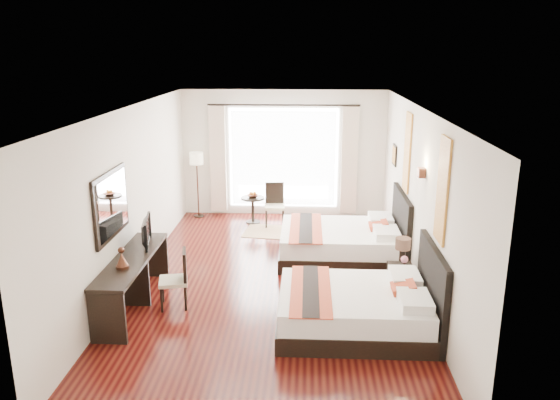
{
  "coord_description": "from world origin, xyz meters",
  "views": [
    {
      "loc": [
        0.53,
        -8.17,
        3.68
      ],
      "look_at": [
        0.09,
        0.49,
        1.24
      ],
      "focal_mm": 35.0,
      "sensor_mm": 36.0,
      "label": 1
    }
  ],
  "objects_px": {
    "side_table": "(253,210)",
    "table_lamp": "(403,245)",
    "bed_far": "(344,242)",
    "floor_lamp": "(197,163)",
    "fruit_bowl": "(253,196)",
    "vase": "(404,263)",
    "television": "(143,231)",
    "bed_near": "(360,307)",
    "nightstand": "(400,280)",
    "desk_chair": "(175,290)",
    "console_desk": "(133,282)",
    "window_chair": "(275,213)"
  },
  "relations": [
    {
      "from": "bed_near",
      "to": "side_table",
      "type": "height_order",
      "value": "bed_near"
    },
    {
      "from": "bed_far",
      "to": "console_desk",
      "type": "xyz_separation_m",
      "value": [
        -3.21,
        -2.03,
        0.06
      ]
    },
    {
      "from": "bed_far",
      "to": "television",
      "type": "relative_size",
      "value": 2.98
    },
    {
      "from": "side_table",
      "to": "fruit_bowl",
      "type": "relative_size",
      "value": 2.42
    },
    {
      "from": "television",
      "to": "bed_near",
      "type": "bearing_deg",
      "value": -119.42
    },
    {
      "from": "bed_near",
      "to": "window_chair",
      "type": "height_order",
      "value": "bed_near"
    },
    {
      "from": "nightstand",
      "to": "fruit_bowl",
      "type": "height_order",
      "value": "fruit_bowl"
    },
    {
      "from": "television",
      "to": "side_table",
      "type": "height_order",
      "value": "television"
    },
    {
      "from": "window_chair",
      "to": "television",
      "type": "bearing_deg",
      "value": -32.46
    },
    {
      "from": "bed_far",
      "to": "window_chair",
      "type": "distance_m",
      "value": 2.28
    },
    {
      "from": "floor_lamp",
      "to": "desk_chair",
      "type": "bearing_deg",
      "value": -83.3
    },
    {
      "from": "bed_far",
      "to": "nightstand",
      "type": "height_order",
      "value": "bed_far"
    },
    {
      "from": "nightstand",
      "to": "fruit_bowl",
      "type": "bearing_deg",
      "value": 127.74
    },
    {
      "from": "window_chair",
      "to": "fruit_bowl",
      "type": "bearing_deg",
      "value": -109.07
    },
    {
      "from": "side_table",
      "to": "table_lamp",
      "type": "bearing_deg",
      "value": -51.32
    },
    {
      "from": "vase",
      "to": "desk_chair",
      "type": "relative_size",
      "value": 0.14
    },
    {
      "from": "table_lamp",
      "to": "bed_near",
      "type": "bearing_deg",
      "value": -121.46
    },
    {
      "from": "window_chair",
      "to": "bed_near",
      "type": "bearing_deg",
      "value": 14.33
    },
    {
      "from": "nightstand",
      "to": "side_table",
      "type": "relative_size",
      "value": 0.8
    },
    {
      "from": "side_table",
      "to": "television",
      "type": "bearing_deg",
      "value": -111.12
    },
    {
      "from": "table_lamp",
      "to": "fruit_bowl",
      "type": "relative_size",
      "value": 1.56
    },
    {
      "from": "table_lamp",
      "to": "desk_chair",
      "type": "relative_size",
      "value": 0.43
    },
    {
      "from": "bed_near",
      "to": "nightstand",
      "type": "distance_m",
      "value": 1.33
    },
    {
      "from": "side_table",
      "to": "bed_far",
      "type": "bearing_deg",
      "value": -47.03
    },
    {
      "from": "bed_near",
      "to": "fruit_bowl",
      "type": "bearing_deg",
      "value": 112.83
    },
    {
      "from": "bed_near",
      "to": "nightstand",
      "type": "relative_size",
      "value": 4.51
    },
    {
      "from": "table_lamp",
      "to": "console_desk",
      "type": "bearing_deg",
      "value": -169.88
    },
    {
      "from": "bed_far",
      "to": "desk_chair",
      "type": "relative_size",
      "value": 2.53
    },
    {
      "from": "bed_near",
      "to": "table_lamp",
      "type": "xyz_separation_m",
      "value": [
        0.75,
        1.22,
        0.45
      ]
    },
    {
      "from": "bed_far",
      "to": "floor_lamp",
      "type": "xyz_separation_m",
      "value": [
        -3.11,
        2.37,
        0.91
      ]
    },
    {
      "from": "fruit_bowl",
      "to": "window_chair",
      "type": "relative_size",
      "value": 0.26
    },
    {
      "from": "desk_chair",
      "to": "floor_lamp",
      "type": "height_order",
      "value": "floor_lamp"
    },
    {
      "from": "floor_lamp",
      "to": "fruit_bowl",
      "type": "bearing_deg",
      "value": -18.0
    },
    {
      "from": "nightstand",
      "to": "table_lamp",
      "type": "xyz_separation_m",
      "value": [
        0.03,
        0.1,
        0.53
      ]
    },
    {
      "from": "bed_near",
      "to": "table_lamp",
      "type": "bearing_deg",
      "value": 58.54
    },
    {
      "from": "console_desk",
      "to": "bed_near",
      "type": "bearing_deg",
      "value": -8.83
    },
    {
      "from": "floor_lamp",
      "to": "television",
      "type": "bearing_deg",
      "value": -91.11
    },
    {
      "from": "bed_near",
      "to": "window_chair",
      "type": "bearing_deg",
      "value": 107.95
    },
    {
      "from": "television",
      "to": "window_chair",
      "type": "distance_m",
      "value": 3.84
    },
    {
      "from": "floor_lamp",
      "to": "side_table",
      "type": "distance_m",
      "value": 1.62
    },
    {
      "from": "nightstand",
      "to": "console_desk",
      "type": "height_order",
      "value": "console_desk"
    },
    {
      "from": "bed_far",
      "to": "desk_chair",
      "type": "distance_m",
      "value": 3.29
    },
    {
      "from": "nightstand",
      "to": "table_lamp",
      "type": "relative_size",
      "value": 1.25
    },
    {
      "from": "television",
      "to": "fruit_bowl",
      "type": "height_order",
      "value": "television"
    },
    {
      "from": "fruit_bowl",
      "to": "window_chair",
      "type": "distance_m",
      "value": 0.6
    },
    {
      "from": "vase",
      "to": "side_table",
      "type": "xyz_separation_m",
      "value": [
        -2.63,
        3.55,
        -0.27
      ]
    },
    {
      "from": "television",
      "to": "side_table",
      "type": "distance_m",
      "value": 3.78
    },
    {
      "from": "table_lamp",
      "to": "floor_lamp",
      "type": "bearing_deg",
      "value": 136.66
    },
    {
      "from": "vase",
      "to": "console_desk",
      "type": "distance_m",
      "value": 4.02
    },
    {
      "from": "table_lamp",
      "to": "vase",
      "type": "height_order",
      "value": "table_lamp"
    }
  ]
}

